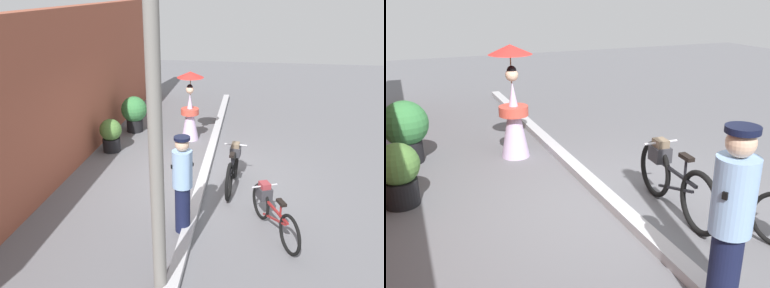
{
  "view_description": "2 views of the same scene",
  "coord_description": "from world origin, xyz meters",
  "views": [
    {
      "loc": [
        -8.05,
        -0.96,
        3.96
      ],
      "look_at": [
        -0.1,
        0.25,
        0.81
      ],
      "focal_mm": 37.67,
      "sensor_mm": 36.0,
      "label": 1
    },
    {
      "loc": [
        -4.45,
        2.39,
        2.66
      ],
      "look_at": [
        -0.15,
        0.57,
        1.01
      ],
      "focal_mm": 40.21,
      "sensor_mm": 36.0,
      "label": 2
    }
  ],
  "objects": [
    {
      "name": "sidewalk_curb",
      "position": [
        0.0,
        0.0,
        0.06
      ],
      "size": [
        14.0,
        0.2,
        0.12
      ],
      "primitive_type": "cube",
      "color": "#B2B2B7",
      "rests_on": "ground_plane"
    },
    {
      "name": "potted_plant_by_door",
      "position": [
        2.77,
        2.37,
        0.59
      ],
      "size": [
        0.76,
        0.75,
        1.04
      ],
      "color": "black",
      "rests_on": "ground_plane"
    },
    {
      "name": "bicycle_far_side",
      "position": [
        -0.33,
        -0.65,
        0.44
      ],
      "size": [
        1.83,
        0.48,
        0.85
      ],
      "color": "black",
      "rests_on": "ground_plane"
    },
    {
      "name": "person_officer",
      "position": [
        -2.15,
        0.1,
        0.93
      ],
      "size": [
        0.34,
        0.36,
        1.74
      ],
      "color": "#141938",
      "rests_on": "ground_plane"
    },
    {
      "name": "ground_plane",
      "position": [
        0.0,
        0.0,
        0.0
      ],
      "size": [
        30.0,
        30.0,
        0.0
      ],
      "primitive_type": "plane",
      "color": "slate"
    },
    {
      "name": "person_with_parasol",
      "position": [
        2.35,
        0.68,
        0.91
      ],
      "size": [
        0.72,
        0.72,
        1.88
      ],
      "color": "silver",
      "rests_on": "ground_plane"
    },
    {
      "name": "potted_plant_small",
      "position": [
        1.18,
        2.53,
        0.47
      ],
      "size": [
        0.58,
        0.56,
        0.86
      ],
      "color": "black",
      "rests_on": "ground_plane"
    }
  ]
}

